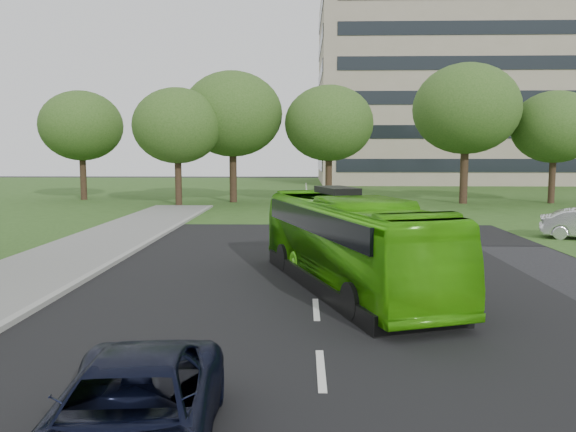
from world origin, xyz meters
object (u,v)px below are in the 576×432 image
object	(u,v)px
tree_park_c	(329,123)
tree_park_d	(466,109)
office_building	(469,90)
suv	(131,416)
bus	(349,242)
tree_park_f	(81,126)
tree_park_e	(555,127)
tree_park_a	(177,126)
tree_park_b	(232,114)

from	to	relation	value
tree_park_c	tree_park_d	distance (m)	10.66
office_building	tree_park_c	bearing A→B (deg)	-121.37
tree_park_d	suv	xyz separation A→B (m)	(-14.76, -37.73, -6.71)
bus	suv	distance (m)	10.14
tree_park_f	tree_park_e	bearing A→B (deg)	-3.45
tree_park_c	tree_park_d	xyz separation A→B (m)	(10.60, -0.09, 1.09)
tree_park_f	office_building	bearing A→B (deg)	36.73
tree_park_a	tree_park_b	world-z (taller)	tree_park_b
office_building	suv	size ratio (longest dim) A/B	8.65
tree_park_a	tree_park_d	xyz separation A→B (m)	(22.06, 2.24, 1.37)
tree_park_b	bus	bearing A→B (deg)	-76.40
tree_park_c	suv	xyz separation A→B (m)	(-4.16, -37.82, -5.63)
tree_park_e	tree_park_c	bearing A→B (deg)	-178.76
tree_park_b	tree_park_d	world-z (taller)	tree_park_d
office_building	tree_park_b	world-z (taller)	office_building
tree_park_c	office_building	bearing A→B (deg)	58.63
tree_park_d	tree_park_e	world-z (taller)	tree_park_d
tree_park_a	suv	bearing A→B (deg)	-78.38
tree_park_e	bus	xyz separation A→B (m)	(-18.32, -28.71, -4.62)
office_building	tree_park_c	xyz separation A→B (m)	(-20.30, -33.29, -6.23)
suv	tree_park_c	bearing A→B (deg)	78.63
tree_park_e	tree_park_f	world-z (taller)	tree_park_f
tree_park_d	tree_park_e	xyz separation A→B (m)	(7.05, 0.47, -1.37)
suv	tree_park_e	bearing A→B (deg)	55.18
tree_park_a	suv	size ratio (longest dim) A/B	1.90
suv	tree_park_d	bearing A→B (deg)	63.54
suv	tree_park_f	bearing A→B (deg)	107.14
tree_park_b	tree_park_c	world-z (taller)	tree_park_b
tree_park_e	tree_park_f	distance (m)	38.44
suv	bus	bearing A→B (deg)	64.67
tree_park_a	tree_park_b	size ratio (longest dim) A/B	0.85
office_building	tree_park_a	distance (m)	48.16
office_building	suv	xyz separation A→B (m)	(-24.46, -71.11, -11.86)
office_building	tree_park_e	size ratio (longest dim) A/B	4.55
tree_park_c	tree_park_f	world-z (taller)	tree_park_c
tree_park_a	tree_park_e	distance (m)	29.24
tree_park_a	tree_park_f	distance (m)	10.53
tree_park_b	tree_park_f	world-z (taller)	tree_park_b
tree_park_b	bus	world-z (taller)	tree_park_b
tree_park_a	tree_park_c	size ratio (longest dim) A/B	0.95
tree_park_d	suv	distance (m)	41.06
tree_park_e	bus	distance (m)	34.37
tree_park_c	bus	world-z (taller)	tree_park_c
tree_park_c	tree_park_b	bearing A→B (deg)	175.33
office_building	tree_park_a	bearing A→B (deg)	-131.72
tree_park_e	tree_park_f	xyz separation A→B (m)	(-38.37, 2.31, 0.25)
tree_park_a	tree_park_d	bearing A→B (deg)	5.79
tree_park_c	tree_park_f	distance (m)	20.89
tree_park_b	tree_park_d	distance (m)	18.29
tree_park_a	tree_park_f	size ratio (longest dim) A/B	0.96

